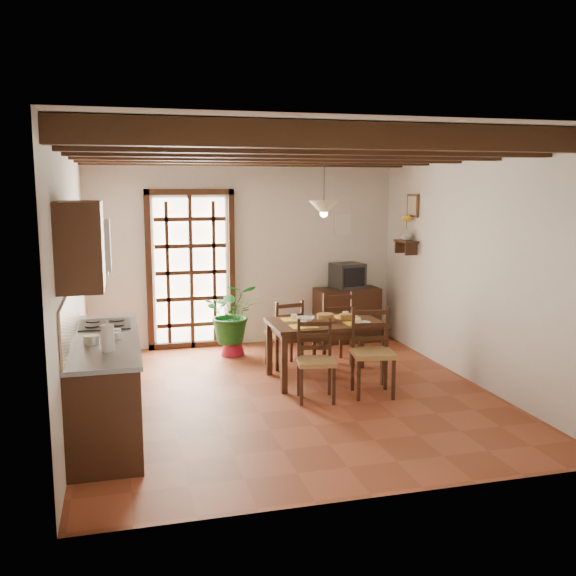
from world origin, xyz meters
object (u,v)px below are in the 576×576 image
object	(u,v)px
chair_far_left	(285,346)
potted_plant	(232,315)
chair_far_right	(333,340)
kitchen_counter	(105,383)
dining_table	(325,329)
chair_near_left	(316,375)
crt_tv	(348,276)
pendant_lamp	(324,207)
sideboard	(347,315)
chair_near_right	(372,368)

from	to	relation	value
chair_far_left	potted_plant	bearing A→B (deg)	-62.29
chair_far_right	kitchen_counter	bearing A→B (deg)	27.54
kitchen_counter	dining_table	size ratio (longest dim) A/B	1.69
dining_table	chair_near_left	size ratio (longest dim) A/B	1.51
kitchen_counter	chair_far_right	distance (m)	3.34
chair_far_left	crt_tv	world-z (taller)	crt_tv
crt_tv	pendant_lamp	distance (m)	2.20
kitchen_counter	chair_far_right	bearing A→B (deg)	30.97
sideboard	crt_tv	distance (m)	0.60
chair_near_right	chair_far_right	world-z (taller)	chair_far_right
sideboard	kitchen_counter	bearing A→B (deg)	-142.21
chair_near_right	crt_tv	bearing A→B (deg)	86.50
chair_near_left	chair_far_right	world-z (taller)	chair_far_right
chair_near_right	chair_far_left	distance (m)	1.51
kitchen_counter	chair_far_left	bearing A→B (deg)	37.99
chair_near_right	pendant_lamp	bearing A→B (deg)	123.32
chair_far_right	potted_plant	distance (m)	1.44
pendant_lamp	chair_near_left	bearing A→B (deg)	-112.83
crt_tv	chair_far_right	bearing A→B (deg)	-129.23
chair_far_left	pendant_lamp	distance (m)	1.92
potted_plant	dining_table	bearing A→B (deg)	-57.62
chair_far_left	chair_far_right	bearing A→B (deg)	170.07
dining_table	sideboard	size ratio (longest dim) A/B	1.39
pendant_lamp	sideboard	bearing A→B (deg)	61.32
chair_far_left	kitchen_counter	bearing A→B (deg)	28.07
kitchen_counter	potted_plant	world-z (taller)	potted_plant
chair_far_left	potted_plant	distance (m)	0.96
dining_table	chair_far_right	xyz separation A→B (m)	(0.33, 0.68, -0.32)
dining_table	chair_far_left	bearing A→B (deg)	115.90
chair_near_left	chair_far_right	size ratio (longest dim) A/B	0.90
kitchen_counter	chair_far_left	xyz separation A→B (m)	(2.20, 1.72, -0.20)
potted_plant	chair_far_right	bearing A→B (deg)	-30.65
chair_near_right	potted_plant	size ratio (longest dim) A/B	0.45
chair_near_left	chair_far_left	xyz separation A→B (m)	(-0.00, 1.36, 0.00)
potted_plant	kitchen_counter	bearing A→B (deg)	-123.96
chair_near_right	kitchen_counter	bearing A→B (deg)	-162.83
dining_table	chair_near_left	world-z (taller)	chair_near_left
sideboard	chair_near_right	bearing A→B (deg)	-104.93
chair_far_left	sideboard	size ratio (longest dim) A/B	0.93
dining_table	crt_tv	size ratio (longest dim) A/B	2.65
sideboard	crt_tv	bearing A→B (deg)	-91.52
chair_far_left	crt_tv	distance (m)	1.82
chair_near_left	sideboard	distance (m)	2.77
dining_table	potted_plant	bearing A→B (deg)	122.26
chair_far_left	potted_plant	xyz separation A→B (m)	(-0.56, 0.72, 0.29)
crt_tv	pendant_lamp	xyz separation A→B (m)	(-0.92, -1.68, 1.08)
chair_near_right	pendant_lamp	world-z (taller)	pendant_lamp
kitchen_counter	chair_near_left	xyz separation A→B (m)	(2.20, 0.36, -0.20)
dining_table	pendant_lamp	bearing A→B (deg)	89.89
chair_near_right	pendant_lamp	xyz separation A→B (m)	(-0.34, 0.78, 1.77)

